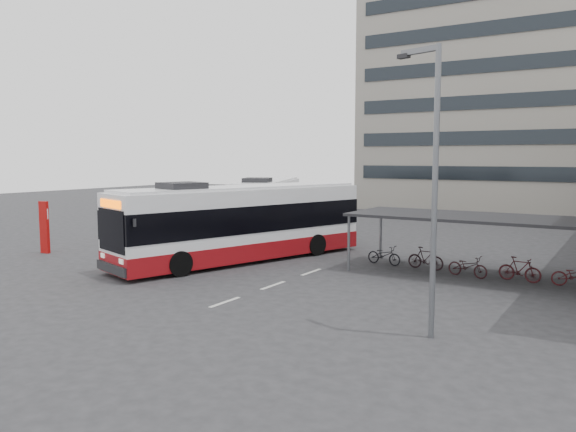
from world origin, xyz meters
The scene contains 11 objects.
ground centered at (0.00, 0.00, 0.00)m, with size 120.00×120.00×0.00m, color #28282B.
bike_shelter centered at (8.50, 3.00, 1.52)m, with size 10.00×4.00×2.54m.
office_block centered at (6.00, 36.00, 12.50)m, with size 30.00×15.00×25.00m, color gray.
road_markings centered at (2.50, -3.00, 0.01)m, with size 0.15×7.60×0.01m.
bus_main centered at (-1.72, 0.68, 1.80)m, with size 6.63×13.33×3.87m.
bus_teal centered at (-6.82, 10.31, 1.72)m, with size 7.43×12.58×3.71m.
pedestrian centered at (-5.24, 1.43, 0.85)m, with size 0.62×0.41×1.71m, color black.
lamp_post centered at (9.61, -5.91, 4.53)m, with size 1.36×0.56×7.95m.
sign_totem_south centered at (-11.67, -3.11, 1.40)m, with size 0.59×0.22×2.71m.
sign_totem_mid centered at (-12.23, 2.58, 1.43)m, with size 0.60×0.27×2.78m.
sign_totem_north centered at (-11.74, 9.67, 1.39)m, with size 0.58×0.22×2.69m.
Camera 1 is at (14.37, -20.84, 4.97)m, focal length 35.00 mm.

